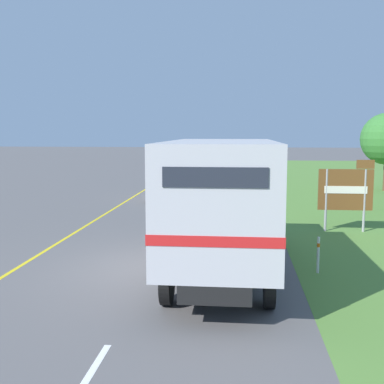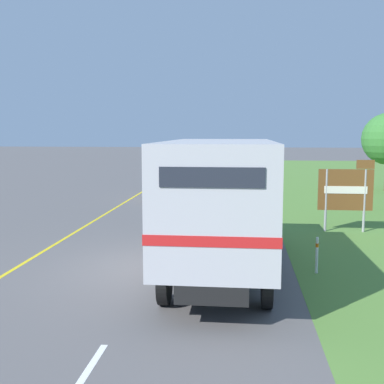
# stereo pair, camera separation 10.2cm
# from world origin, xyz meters

# --- Properties ---
(ground_plane) EXTENTS (200.00, 200.00, 0.00)m
(ground_plane) POSITION_xyz_m (0.00, 0.00, 0.00)
(ground_plane) COLOR #5B5959
(edge_line_yellow) EXTENTS (0.12, 66.64, 0.01)m
(edge_line_yellow) POSITION_xyz_m (-3.70, 15.91, 0.00)
(edge_line_yellow) COLOR yellow
(edge_line_yellow) RESTS_ON ground
(centre_dash_nearest) EXTENTS (0.12, 2.60, 0.01)m
(centre_dash_nearest) POSITION_xyz_m (0.00, -6.07, 0.00)
(centre_dash_nearest) COLOR white
(centre_dash_nearest) RESTS_ON ground
(centre_dash_near) EXTENTS (0.12, 2.60, 0.01)m
(centre_dash_near) POSITION_xyz_m (0.00, 0.53, 0.00)
(centre_dash_near) COLOR white
(centre_dash_near) RESTS_ON ground
(centre_dash_mid_a) EXTENTS (0.12, 2.60, 0.01)m
(centre_dash_mid_a) POSITION_xyz_m (0.00, 7.13, 0.00)
(centre_dash_mid_a) COLOR white
(centre_dash_mid_a) RESTS_ON ground
(centre_dash_mid_b) EXTENTS (0.12, 2.60, 0.01)m
(centre_dash_mid_b) POSITION_xyz_m (0.00, 13.73, 0.00)
(centre_dash_mid_b) COLOR white
(centre_dash_mid_b) RESTS_ON ground
(centre_dash_far) EXTENTS (0.12, 2.60, 0.01)m
(centre_dash_far) POSITION_xyz_m (0.00, 20.33, 0.00)
(centre_dash_far) COLOR white
(centre_dash_far) RESTS_ON ground
(centre_dash_farthest) EXTENTS (0.12, 2.60, 0.01)m
(centre_dash_farthest) POSITION_xyz_m (0.00, 26.93, 0.00)
(centre_dash_farthest) COLOR white
(centre_dash_farthest) RESTS_ON ground
(horse_trailer_truck) EXTENTS (2.50, 8.18, 3.41)m
(horse_trailer_truck) POSITION_xyz_m (1.78, -0.26, 1.93)
(horse_trailer_truck) COLOR black
(horse_trailer_truck) RESTS_ON ground
(lead_car_white) EXTENTS (1.80, 4.59, 1.89)m
(lead_car_white) POSITION_xyz_m (-1.61, 13.55, 0.96)
(lead_car_white) COLOR black
(lead_car_white) RESTS_ON ground
(lead_car_silver_ahead) EXTENTS (1.80, 4.60, 1.76)m
(lead_car_silver_ahead) POSITION_xyz_m (2.01, 27.23, 0.90)
(lead_car_silver_ahead) COLOR black
(lead_car_silver_ahead) RESTS_ON ground
(lead_car_red_ahead) EXTENTS (1.80, 4.23, 2.03)m
(lead_car_red_ahead) POSITION_xyz_m (-2.05, 39.18, 1.01)
(lead_car_red_ahead) COLOR black
(lead_car_red_ahead) RESTS_ON ground
(highway_sign) EXTENTS (1.95, 0.09, 2.63)m
(highway_sign) POSITION_xyz_m (6.08, 5.33, 1.52)
(highway_sign) COLOR #9E9EA3
(highway_sign) RESTS_ON ground
(delineator_post) EXTENTS (0.08, 0.08, 0.95)m
(delineator_post) POSITION_xyz_m (4.25, -0.10, 0.51)
(delineator_post) COLOR white
(delineator_post) RESTS_ON ground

